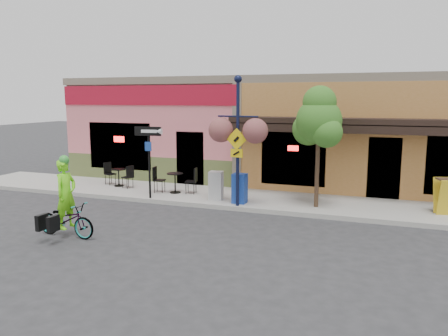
{
  "coord_description": "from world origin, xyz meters",
  "views": [
    {
      "loc": [
        4.25,
        -12.59,
        3.63
      ],
      "look_at": [
        -0.48,
        0.5,
        1.4
      ],
      "focal_mm": 35.0,
      "sensor_mm": 36.0,
      "label": 1
    }
  ],
  "objects_px": {
    "lamp_post": "(238,142)",
    "one_way_sign": "(149,163)",
    "bicycle": "(66,220)",
    "street_tree": "(318,147)",
    "building": "(285,128)",
    "newspaper_box_blue": "(240,188)",
    "newspaper_box_grey": "(216,185)",
    "cyclist_rider": "(67,203)"
  },
  "relations": [
    {
      "from": "building",
      "to": "one_way_sign",
      "type": "height_order",
      "value": "building"
    },
    {
      "from": "cyclist_rider",
      "to": "one_way_sign",
      "type": "bearing_deg",
      "value": 0.68
    },
    {
      "from": "cyclist_rider",
      "to": "one_way_sign",
      "type": "distance_m",
      "value": 4.23
    },
    {
      "from": "one_way_sign",
      "to": "newspaper_box_blue",
      "type": "relative_size",
      "value": 2.52
    },
    {
      "from": "bicycle",
      "to": "cyclist_rider",
      "type": "height_order",
      "value": "cyclist_rider"
    },
    {
      "from": "one_way_sign",
      "to": "bicycle",
      "type": "bearing_deg",
      "value": -99.04
    },
    {
      "from": "bicycle",
      "to": "newspaper_box_grey",
      "type": "distance_m",
      "value": 5.37
    },
    {
      "from": "lamp_post",
      "to": "one_way_sign",
      "type": "xyz_separation_m",
      "value": [
        -3.24,
        0.01,
        -0.85
      ]
    },
    {
      "from": "newspaper_box_grey",
      "to": "street_tree",
      "type": "relative_size",
      "value": 0.25
    },
    {
      "from": "cyclist_rider",
      "to": "lamp_post",
      "type": "relative_size",
      "value": 0.43
    },
    {
      "from": "newspaper_box_blue",
      "to": "newspaper_box_grey",
      "type": "xyz_separation_m",
      "value": [
        -0.94,
        0.25,
        -0.01
      ]
    },
    {
      "from": "bicycle",
      "to": "lamp_post",
      "type": "distance_m",
      "value": 5.68
    },
    {
      "from": "bicycle",
      "to": "one_way_sign",
      "type": "height_order",
      "value": "one_way_sign"
    },
    {
      "from": "street_tree",
      "to": "bicycle",
      "type": "bearing_deg",
      "value": -139.88
    },
    {
      "from": "building",
      "to": "cyclist_rider",
      "type": "bearing_deg",
      "value": -107.17
    },
    {
      "from": "newspaper_box_blue",
      "to": "newspaper_box_grey",
      "type": "relative_size",
      "value": 1.02
    },
    {
      "from": "newspaper_box_blue",
      "to": "one_way_sign",
      "type": "bearing_deg",
      "value": -172.03
    },
    {
      "from": "lamp_post",
      "to": "one_way_sign",
      "type": "distance_m",
      "value": 3.35
    },
    {
      "from": "building",
      "to": "street_tree",
      "type": "height_order",
      "value": "building"
    },
    {
      "from": "bicycle",
      "to": "street_tree",
      "type": "distance_m",
      "value": 7.81
    },
    {
      "from": "one_way_sign",
      "to": "newspaper_box_grey",
      "type": "bearing_deg",
      "value": 7.97
    },
    {
      "from": "building",
      "to": "newspaper_box_grey",
      "type": "bearing_deg",
      "value": -99.63
    },
    {
      "from": "building",
      "to": "lamp_post",
      "type": "height_order",
      "value": "building"
    },
    {
      "from": "newspaper_box_blue",
      "to": "street_tree",
      "type": "bearing_deg",
      "value": 9.87
    },
    {
      "from": "cyclist_rider",
      "to": "newspaper_box_grey",
      "type": "height_order",
      "value": "cyclist_rider"
    },
    {
      "from": "building",
      "to": "cyclist_rider",
      "type": "relative_size",
      "value": 9.98
    },
    {
      "from": "building",
      "to": "bicycle",
      "type": "bearing_deg",
      "value": -107.41
    },
    {
      "from": "cyclist_rider",
      "to": "newspaper_box_blue",
      "type": "bearing_deg",
      "value": -33.89
    },
    {
      "from": "building",
      "to": "bicycle",
      "type": "distance_m",
      "value": 11.7
    },
    {
      "from": "one_way_sign",
      "to": "newspaper_box_blue",
      "type": "height_order",
      "value": "one_way_sign"
    },
    {
      "from": "cyclist_rider",
      "to": "newspaper_box_blue",
      "type": "distance_m",
      "value": 5.63
    },
    {
      "from": "street_tree",
      "to": "newspaper_box_grey",
      "type": "bearing_deg",
      "value": -178.1
    },
    {
      "from": "building",
      "to": "lamp_post",
      "type": "bearing_deg",
      "value": -90.58
    },
    {
      "from": "bicycle",
      "to": "lamp_post",
      "type": "relative_size",
      "value": 0.42
    },
    {
      "from": "lamp_post",
      "to": "street_tree",
      "type": "relative_size",
      "value": 1.07
    },
    {
      "from": "building",
      "to": "street_tree",
      "type": "relative_size",
      "value": 4.64
    },
    {
      "from": "building",
      "to": "cyclist_rider",
      "type": "xyz_separation_m",
      "value": [
        -3.41,
        -11.04,
        -1.34
      ]
    },
    {
      "from": "building",
      "to": "newspaper_box_blue",
      "type": "xyz_separation_m",
      "value": [
        -0.11,
        -6.48,
        -1.6
      ]
    },
    {
      "from": "cyclist_rider",
      "to": "street_tree",
      "type": "distance_m",
      "value": 7.69
    },
    {
      "from": "one_way_sign",
      "to": "street_tree",
      "type": "distance_m",
      "value": 5.78
    },
    {
      "from": "lamp_post",
      "to": "one_way_sign",
      "type": "bearing_deg",
      "value": -178.99
    },
    {
      "from": "bicycle",
      "to": "building",
      "type": "bearing_deg",
      "value": -15.41
    }
  ]
}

